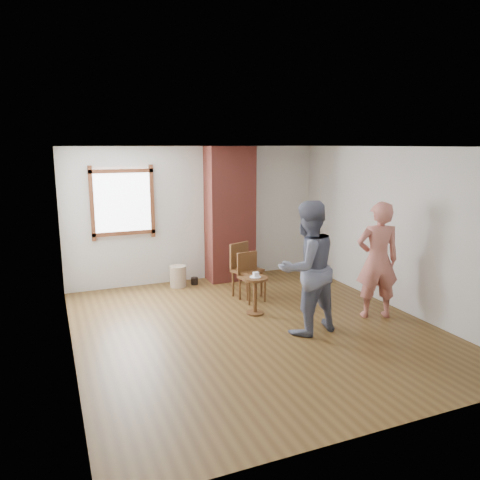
# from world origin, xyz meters

# --- Properties ---
(ground) EXTENTS (5.50, 5.50, 0.00)m
(ground) POSITION_xyz_m (0.00, 0.00, 0.00)
(ground) COLOR brown
(ground) RESTS_ON ground
(room_shell) EXTENTS (5.04, 5.52, 2.62)m
(room_shell) POSITION_xyz_m (-0.06, 0.61, 1.81)
(room_shell) COLOR silver
(room_shell) RESTS_ON ground
(brick_chimney) EXTENTS (0.90, 0.50, 2.60)m
(brick_chimney) POSITION_xyz_m (0.60, 2.50, 1.30)
(brick_chimney) COLOR #9C4037
(brick_chimney) RESTS_ON ground
(stoneware_crock) EXTENTS (0.39, 0.39, 0.40)m
(stoneware_crock) POSITION_xyz_m (-0.49, 2.40, 0.20)
(stoneware_crock) COLOR tan
(stoneware_crock) RESTS_ON ground
(dark_pot) EXTENTS (0.16, 0.16, 0.14)m
(dark_pot) POSITION_xyz_m (-0.17, 2.40, 0.07)
(dark_pot) COLOR black
(dark_pot) RESTS_ON ground
(dining_chair_left) EXTENTS (0.57, 0.57, 0.94)m
(dining_chair_left) POSITION_xyz_m (0.45, 1.44, 0.53)
(dining_chair_left) COLOR brown
(dining_chair_left) RESTS_ON ground
(dining_chair_right) EXTENTS (0.44, 0.44, 0.82)m
(dining_chair_right) POSITION_xyz_m (0.45, 1.17, 0.46)
(dining_chair_right) COLOR brown
(dining_chair_right) RESTS_ON ground
(side_table) EXTENTS (0.40, 0.40, 0.60)m
(side_table) POSITION_xyz_m (0.25, 0.52, 0.40)
(side_table) COLOR brown
(side_table) RESTS_ON ground
(cake_plate) EXTENTS (0.18, 0.18, 0.01)m
(cake_plate) POSITION_xyz_m (0.25, 0.52, 0.60)
(cake_plate) COLOR white
(cake_plate) RESTS_ON side_table
(cake_slice) EXTENTS (0.08, 0.07, 0.06)m
(cake_slice) POSITION_xyz_m (0.26, 0.52, 0.64)
(cake_slice) COLOR silver
(cake_slice) RESTS_ON cake_plate
(man) EXTENTS (1.02, 0.85, 1.89)m
(man) POSITION_xyz_m (0.61, -0.42, 0.94)
(man) COLOR #141B38
(man) RESTS_ON ground
(person_pink) EXTENTS (0.76, 0.62, 1.80)m
(person_pink) POSITION_xyz_m (1.92, -0.30, 0.90)
(person_pink) COLOR #CC7366
(person_pink) RESTS_ON ground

